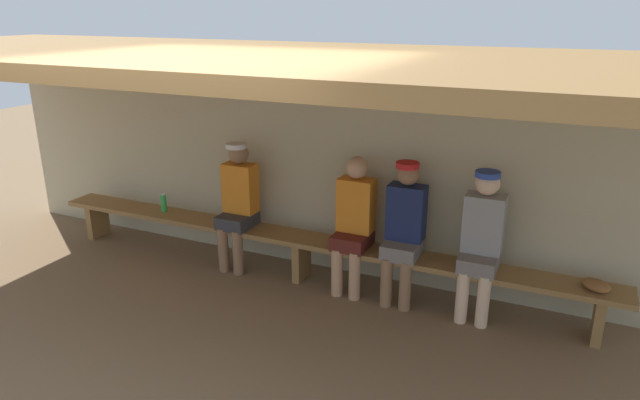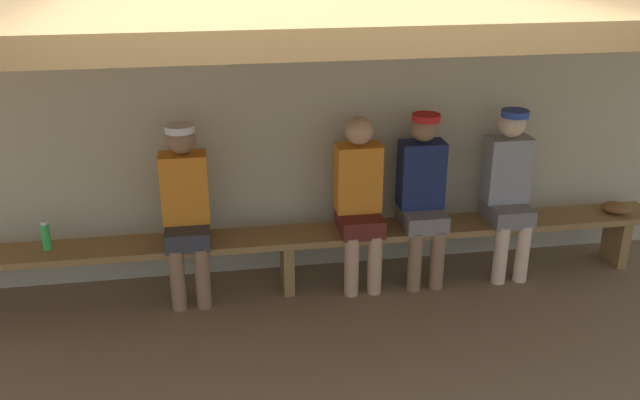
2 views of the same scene
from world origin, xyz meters
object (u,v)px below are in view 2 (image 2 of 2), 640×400
object	(u,v)px
player_near_post	(359,197)
water_bottle_green	(46,236)
player_in_red	(508,185)
player_with_sunglasses	(423,191)
baseball_glove_tan	(617,208)
player_rightmost	(186,205)
bench	(287,243)

from	to	relation	value
player_near_post	water_bottle_green	bearing A→B (deg)	179.45
player_in_red	water_bottle_green	distance (m)	3.49
player_with_sunglasses	player_in_red	bearing A→B (deg)	0.00
player_in_red	baseball_glove_tan	size ratio (longest dim) A/B	5.60
player_rightmost	player_in_red	size ratio (longest dim) A/B	1.00
player_in_red	water_bottle_green	bearing A→B (deg)	179.65
bench	water_bottle_green	distance (m)	1.74
player_near_post	baseball_glove_tan	world-z (taller)	player_near_post
player_rightmost	water_bottle_green	distance (m)	1.02
bench	player_in_red	world-z (taller)	player_in_red
player_rightmost	baseball_glove_tan	bearing A→B (deg)	-0.50
player_in_red	water_bottle_green	xyz separation A→B (m)	(-3.48, 0.02, -0.18)
player_near_post	baseball_glove_tan	size ratio (longest dim) A/B	5.56
water_bottle_green	baseball_glove_tan	bearing A→B (deg)	-0.67
player_near_post	player_in_red	size ratio (longest dim) A/B	0.99
water_bottle_green	player_rightmost	bearing A→B (deg)	-1.23
water_bottle_green	baseball_glove_tan	size ratio (longest dim) A/B	0.91
player_with_sunglasses	player_near_post	world-z (taller)	player_with_sunglasses
bench	player_near_post	distance (m)	0.66
player_near_post	player_in_red	world-z (taller)	player_in_red
player_near_post	baseball_glove_tan	distance (m)	2.14
bench	water_bottle_green	size ratio (longest dim) A/B	27.37
player_rightmost	water_bottle_green	xyz separation A→B (m)	(-1.00, 0.02, -0.18)
bench	water_bottle_green	world-z (taller)	water_bottle_green
water_bottle_green	baseball_glove_tan	world-z (taller)	water_bottle_green
player_with_sunglasses	player_rightmost	size ratio (longest dim) A/B	1.00
player_with_sunglasses	water_bottle_green	xyz separation A→B (m)	(-2.79, 0.02, -0.18)
player_near_post	player_with_sunglasses	bearing A→B (deg)	0.06
bench	player_rightmost	size ratio (longest dim) A/B	4.46
player_in_red	water_bottle_green	world-z (taller)	player_in_red
bench	player_rightmost	xyz separation A→B (m)	(-0.73, 0.00, 0.36)
baseball_glove_tan	player_near_post	bearing A→B (deg)	-143.29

